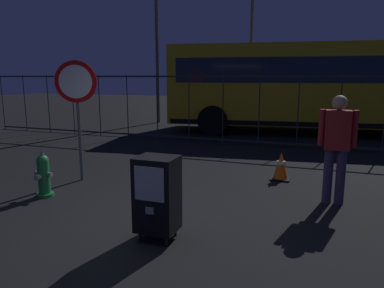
{
  "coord_description": "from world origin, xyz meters",
  "views": [
    {
      "loc": [
        2.17,
        -3.94,
        1.94
      ],
      "look_at": [
        0.3,
        1.2,
        0.9
      ],
      "focal_mm": 33.22,
      "sensor_mm": 36.0,
      "label": 1
    }
  ],
  "objects_px": {
    "newspaper_box_primary": "(157,194)",
    "traffic_cone": "(281,166)",
    "street_light_near_right": "(252,30)",
    "bus_far": "(368,82)",
    "fire_hydrant": "(44,175)",
    "pedestrian": "(337,143)",
    "street_light_near_left": "(157,25)",
    "bus_near": "(325,84)",
    "stop_sign": "(77,96)"
  },
  "relations": [
    {
      "from": "newspaper_box_primary",
      "to": "traffic_cone",
      "type": "xyz_separation_m",
      "value": [
        1.11,
        3.12,
        -0.31
      ]
    },
    {
      "from": "bus_near",
      "to": "street_light_near_left",
      "type": "bearing_deg",
      "value": 165.48
    },
    {
      "from": "pedestrian",
      "to": "bus_far",
      "type": "distance_m",
      "value": 11.95
    },
    {
      "from": "stop_sign",
      "to": "street_light_near_left",
      "type": "height_order",
      "value": "street_light_near_left"
    },
    {
      "from": "pedestrian",
      "to": "street_light_near_right",
      "type": "relative_size",
      "value": 0.24
    },
    {
      "from": "bus_near",
      "to": "street_light_near_right",
      "type": "xyz_separation_m",
      "value": [
        -3.33,
        3.95,
        2.34
      ]
    },
    {
      "from": "bus_far",
      "to": "street_light_near_left",
      "type": "xyz_separation_m",
      "value": [
        -8.44,
        -3.7,
        2.34
      ]
    },
    {
      "from": "newspaper_box_primary",
      "to": "traffic_cone",
      "type": "distance_m",
      "value": 3.32
    },
    {
      "from": "bus_near",
      "to": "street_light_near_left",
      "type": "xyz_separation_m",
      "value": [
        -6.65,
        0.75,
        2.34
      ]
    },
    {
      "from": "street_light_near_right",
      "to": "street_light_near_left",
      "type": "bearing_deg",
      "value": -136.15
    },
    {
      "from": "pedestrian",
      "to": "street_light_near_left",
      "type": "bearing_deg",
      "value": 130.03
    },
    {
      "from": "fire_hydrant",
      "to": "street_light_near_right",
      "type": "relative_size",
      "value": 0.11
    },
    {
      "from": "traffic_cone",
      "to": "street_light_near_right",
      "type": "distance_m",
      "value": 11.23
    },
    {
      "from": "bus_near",
      "to": "street_light_near_right",
      "type": "distance_m",
      "value": 5.67
    },
    {
      "from": "street_light_near_left",
      "to": "street_light_near_right",
      "type": "distance_m",
      "value": 4.61
    },
    {
      "from": "fire_hydrant",
      "to": "stop_sign",
      "type": "xyz_separation_m",
      "value": [
        -0.02,
        0.99,
        1.25
      ]
    },
    {
      "from": "traffic_cone",
      "to": "street_light_near_right",
      "type": "relative_size",
      "value": 0.08
    },
    {
      "from": "newspaper_box_primary",
      "to": "bus_far",
      "type": "distance_m",
      "value": 14.39
    },
    {
      "from": "bus_far",
      "to": "street_light_near_left",
      "type": "height_order",
      "value": "street_light_near_left"
    },
    {
      "from": "stop_sign",
      "to": "street_light_near_right",
      "type": "height_order",
      "value": "street_light_near_right"
    },
    {
      "from": "bus_far",
      "to": "street_light_near_right",
      "type": "height_order",
      "value": "street_light_near_right"
    },
    {
      "from": "newspaper_box_primary",
      "to": "bus_near",
      "type": "relative_size",
      "value": 0.09
    },
    {
      "from": "street_light_near_left",
      "to": "bus_far",
      "type": "bearing_deg",
      "value": 23.64
    },
    {
      "from": "stop_sign",
      "to": "bus_near",
      "type": "distance_m",
      "value": 8.77
    },
    {
      "from": "newspaper_box_primary",
      "to": "fire_hydrant",
      "type": "bearing_deg",
      "value": 161.94
    },
    {
      "from": "newspaper_box_primary",
      "to": "stop_sign",
      "type": "height_order",
      "value": "stop_sign"
    },
    {
      "from": "fire_hydrant",
      "to": "traffic_cone",
      "type": "height_order",
      "value": "fire_hydrant"
    },
    {
      "from": "bus_far",
      "to": "street_light_near_left",
      "type": "distance_m",
      "value": 9.51
    },
    {
      "from": "fire_hydrant",
      "to": "bus_far",
      "type": "height_order",
      "value": "bus_far"
    },
    {
      "from": "stop_sign",
      "to": "pedestrian",
      "type": "bearing_deg",
      "value": 3.55
    },
    {
      "from": "bus_near",
      "to": "stop_sign",
      "type": "bearing_deg",
      "value": -127.4
    },
    {
      "from": "traffic_cone",
      "to": "street_light_near_left",
      "type": "relative_size",
      "value": 0.08
    },
    {
      "from": "pedestrian",
      "to": "street_light_near_right",
      "type": "xyz_separation_m",
      "value": [
        -3.5,
        11.31,
        3.1
      ]
    },
    {
      "from": "newspaper_box_primary",
      "to": "traffic_cone",
      "type": "height_order",
      "value": "newspaper_box_primary"
    },
    {
      "from": "street_light_near_right",
      "to": "bus_far",
      "type": "bearing_deg",
      "value": 5.62
    },
    {
      "from": "pedestrian",
      "to": "stop_sign",
      "type": "bearing_deg",
      "value": -176.45
    },
    {
      "from": "fire_hydrant",
      "to": "pedestrian",
      "type": "distance_m",
      "value": 4.67
    },
    {
      "from": "pedestrian",
      "to": "street_light_near_right",
      "type": "height_order",
      "value": "street_light_near_right"
    },
    {
      "from": "newspaper_box_primary",
      "to": "bus_near",
      "type": "xyz_separation_m",
      "value": [
        1.85,
        9.42,
        1.14
      ]
    },
    {
      "from": "traffic_cone",
      "to": "stop_sign",
      "type": "bearing_deg",
      "value": -159.44
    },
    {
      "from": "traffic_cone",
      "to": "street_light_near_left",
      "type": "bearing_deg",
      "value": 129.95
    },
    {
      "from": "newspaper_box_primary",
      "to": "bus_far",
      "type": "relative_size",
      "value": 0.09
    },
    {
      "from": "fire_hydrant",
      "to": "newspaper_box_primary",
      "type": "xyz_separation_m",
      "value": [
        2.43,
        -0.79,
        0.22
      ]
    },
    {
      "from": "fire_hydrant",
      "to": "traffic_cone",
      "type": "bearing_deg",
      "value": 33.23
    },
    {
      "from": "fire_hydrant",
      "to": "street_light_near_right",
      "type": "height_order",
      "value": "street_light_near_right"
    },
    {
      "from": "fire_hydrant",
      "to": "street_light_near_right",
      "type": "distance_m",
      "value": 13.14
    },
    {
      "from": "newspaper_box_primary",
      "to": "street_light_near_left",
      "type": "height_order",
      "value": "street_light_near_left"
    },
    {
      "from": "pedestrian",
      "to": "bus_far",
      "type": "xyz_separation_m",
      "value": [
        1.62,
        11.82,
        0.76
      ]
    },
    {
      "from": "bus_near",
      "to": "street_light_near_left",
      "type": "distance_m",
      "value": 7.09
    },
    {
      "from": "newspaper_box_primary",
      "to": "bus_far",
      "type": "height_order",
      "value": "bus_far"
    }
  ]
}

